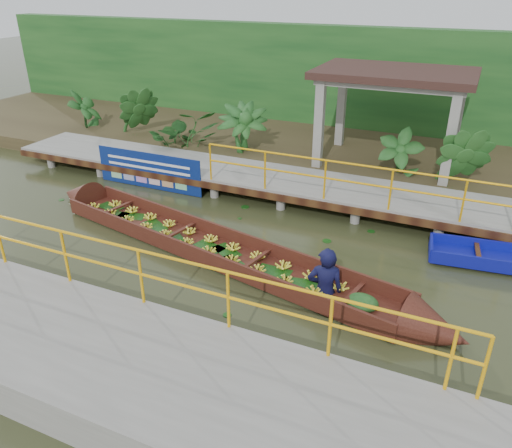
% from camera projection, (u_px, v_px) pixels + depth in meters
% --- Properties ---
extents(ground, '(80.00, 80.00, 0.00)m').
position_uv_depth(ground, '(197.00, 246.00, 11.43)').
color(ground, '#2D3319').
rests_on(ground, ground).
extents(land_strip, '(30.00, 8.00, 0.45)m').
position_uv_depth(land_strip, '(305.00, 146.00, 17.46)').
color(land_strip, '#372D1B').
rests_on(land_strip, ground).
extents(far_dock, '(16.00, 2.06, 1.66)m').
position_uv_depth(far_dock, '(258.00, 178.00, 14.02)').
color(far_dock, gray).
rests_on(far_dock, ground).
extents(near_dock, '(18.00, 2.40, 1.73)m').
position_uv_depth(near_dock, '(112.00, 365.00, 7.50)').
color(near_dock, gray).
rests_on(near_dock, ground).
extents(pavilion, '(4.40, 3.00, 3.00)m').
position_uv_depth(pavilion, '(394.00, 83.00, 14.23)').
color(pavilion, gray).
rests_on(pavilion, ground).
extents(foliage_backdrop, '(30.00, 0.80, 4.00)m').
position_uv_depth(foliage_backdrop, '(329.00, 82.00, 18.72)').
color(foliage_backdrop, '#154319').
rests_on(foliage_backdrop, ground).
extents(vendor_boat, '(10.89, 3.30, 2.38)m').
position_uv_depth(vendor_boat, '(228.00, 249.00, 10.79)').
color(vendor_boat, '#3A160F').
rests_on(vendor_boat, ground).
extents(blue_banner, '(3.43, 0.04, 1.07)m').
position_uv_depth(blue_banner, '(149.00, 170.00, 14.32)').
color(blue_banner, navy).
rests_on(blue_banner, ground).
extents(tropical_plants, '(14.04, 1.04, 1.30)m').
position_uv_depth(tropical_plants, '(231.00, 132.00, 15.92)').
color(tropical_plants, '#154319').
rests_on(tropical_plants, ground).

